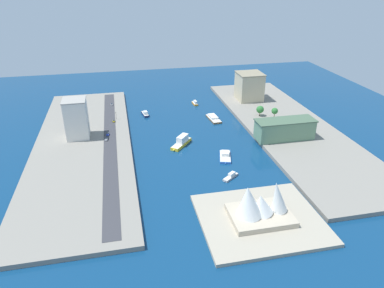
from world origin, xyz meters
name	(u,v)px	position (x,y,z in m)	size (l,w,h in m)	color
ground_plane	(191,137)	(0.00, 0.00, 0.00)	(440.00, 440.00, 0.00)	navy
quay_west	(288,127)	(-82.59, 0.00, 1.42)	(70.00, 240.00, 2.84)	gray
quay_east	(83,145)	(82.59, 0.00, 1.42)	(70.00, 240.00, 2.84)	gray
peninsula_point	(260,219)	(-13.93, 110.29, 1.00)	(63.32, 55.36, 2.00)	#A89E89
road_strip	(110,141)	(62.60, 0.00, 2.91)	(9.27, 228.00, 0.15)	#38383D
barge_flat_brown	(213,118)	(-27.18, -32.28, 1.23)	(9.58, 22.95, 3.07)	brown
ferry_yellow_fast	(182,142)	(9.72, 12.28, 2.72)	(18.76, 21.25, 7.13)	yellow
patrol_launch_navy	(145,114)	(31.05, -54.60, 1.55)	(6.14, 14.89, 4.41)	#1E284C
water_taxi_orange	(195,103)	(-19.64, -74.04, 1.49)	(4.17, 12.44, 4.22)	orange
catamaran_blue	(225,156)	(-16.50, 38.72, 1.30)	(12.11, 19.84, 3.86)	blue
yacht_sleek_gray	(231,176)	(-11.98, 65.87, 1.18)	(12.28, 10.55, 3.45)	#999EA3
hotel_broad_white	(76,119)	(85.94, -12.72, 18.02)	(17.05, 18.29, 30.31)	silver
office_block_beige	(249,86)	(-73.44, -69.81, 16.20)	(24.07, 24.50, 26.67)	#C6B793
terminal_long_green	(285,129)	(-67.90, 23.06, 10.46)	(45.42, 16.03, 15.19)	slate
van_white	(112,104)	(60.34, -81.05, 3.73)	(1.99, 4.78, 1.53)	black
hatchback_blue	(108,134)	(64.23, -11.33, 3.78)	(2.09, 4.85, 1.62)	black
sedan_silver	(106,139)	(65.34, -1.90, 3.76)	(2.22, 4.75, 1.58)	black
taxi_yellow_cab	(114,121)	(59.19, -37.79, 3.71)	(2.03, 4.32, 1.45)	black
traffic_light_waterfront	(116,115)	(56.77, -43.39, 7.18)	(0.36, 0.36, 6.50)	black
opera_landmark	(259,205)	(-12.36, 110.29, 10.23)	(32.09, 24.31, 21.48)	#BCAD93
park_tree_cluster	(265,110)	(-71.52, -22.56, 8.88)	(16.66, 13.17, 9.19)	brown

